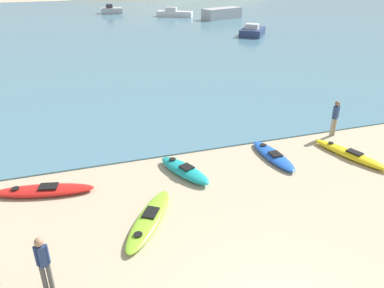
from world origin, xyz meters
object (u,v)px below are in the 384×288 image
object	(u,v)px
person_near_foreground	(43,261)
kayak_on_sand_3	(350,154)
kayak_on_sand_1	(44,190)
moored_boat_0	(174,13)
moored_boat_1	(252,31)
kayak_on_sand_2	(273,156)
person_near_waterline	(335,116)
moored_boat_3	(111,10)
moored_boat_2	(222,13)
kayak_on_sand_4	(149,219)
kayak_on_sand_0	(184,170)

from	to	relation	value
person_near_foreground	kayak_on_sand_3	bearing A→B (deg)	16.56
kayak_on_sand_1	moored_boat_0	bearing A→B (deg)	68.69
kayak_on_sand_3	moored_boat_1	bearing A→B (deg)	72.14
kayak_on_sand_2	person_near_waterline	size ratio (longest dim) A/B	1.71
moored_boat_0	moored_boat_3	xyz separation A→B (m)	(-8.06, 6.47, 0.03)
kayak_on_sand_2	kayak_on_sand_3	size ratio (longest dim) A/B	0.83
person_near_foreground	moored_boat_0	xyz separation A→B (m)	(16.16, 46.55, -0.42)
moored_boat_0	moored_boat_1	size ratio (longest dim) A/B	1.22
person_near_foreground	moored_boat_3	distance (m)	53.63
moored_boat_2	moored_boat_0	bearing A→B (deg)	144.38
kayak_on_sand_1	person_near_waterline	xyz separation A→B (m)	(12.54, 0.99, 0.83)
kayak_on_sand_4	moored_boat_2	bearing A→B (deg)	65.07
kayak_on_sand_4	moored_boat_0	distance (m)	46.65
moored_boat_1	moored_boat_2	xyz separation A→B (m)	(1.73, 12.92, 0.26)
kayak_on_sand_0	kayak_on_sand_1	bearing A→B (deg)	177.21
kayak_on_sand_2	moored_boat_3	xyz separation A→B (m)	(-0.51, 48.65, 0.40)
kayak_on_sand_4	person_near_foreground	xyz separation A→B (m)	(-2.90, -1.82, 0.80)
moored_boat_0	moored_boat_2	xyz separation A→B (m)	(5.65, -4.05, 0.26)
kayak_on_sand_1	person_near_waterline	world-z (taller)	person_near_waterline
kayak_on_sand_2	moored_boat_0	bearing A→B (deg)	79.85
moored_boat_0	moored_boat_2	size ratio (longest dim) A/B	0.83
kayak_on_sand_3	moored_boat_0	bearing A→B (deg)	84.04
kayak_on_sand_1	moored_boat_1	xyz separation A→B (m)	(20.31, 25.06, 0.36)
kayak_on_sand_1	kayak_on_sand_2	size ratio (longest dim) A/B	1.21
kayak_on_sand_0	kayak_on_sand_1	distance (m)	5.02
moored_boat_2	moored_boat_3	distance (m)	17.28
kayak_on_sand_2	kayak_on_sand_3	distance (m)	3.19
kayak_on_sand_0	moored_boat_2	bearing A→B (deg)	65.99
moored_boat_0	moored_boat_2	distance (m)	6.95
kayak_on_sand_1	kayak_on_sand_0	bearing A→B (deg)	-2.79
moored_boat_0	person_near_waterline	bearing A→B (deg)	-95.36
kayak_on_sand_0	person_near_foreground	xyz separation A→B (m)	(-4.78, -4.28, 0.75)
person_near_foreground	kayak_on_sand_1	bearing A→B (deg)	92.93
kayak_on_sand_0	kayak_on_sand_4	size ratio (longest dim) A/B	0.86
kayak_on_sand_0	moored_boat_2	world-z (taller)	moored_boat_2
moored_boat_1	kayak_on_sand_3	bearing A→B (deg)	-107.86
kayak_on_sand_3	kayak_on_sand_4	bearing A→B (deg)	-169.39
kayak_on_sand_3	moored_boat_2	size ratio (longest dim) A/B	0.57
kayak_on_sand_1	moored_boat_1	bearing A→B (deg)	50.98
moored_boat_2	person_near_waterline	bearing A→B (deg)	-104.40
kayak_on_sand_2	moored_boat_0	size ratio (longest dim) A/B	0.57
kayak_on_sand_1	moored_boat_1	world-z (taller)	moored_boat_1
moored_boat_0	kayak_on_sand_4	bearing A→B (deg)	-106.52
kayak_on_sand_1	kayak_on_sand_3	xyz separation A→B (m)	(11.90, -1.05, 0.01)
kayak_on_sand_0	moored_boat_0	distance (m)	43.77
person_near_waterline	moored_boat_1	bearing A→B (deg)	72.11
kayak_on_sand_3	person_near_foreground	distance (m)	12.19
kayak_on_sand_0	person_near_waterline	bearing A→B (deg)	9.32
kayak_on_sand_0	moored_boat_1	size ratio (longest dim) A/B	0.66
kayak_on_sand_3	person_near_waterline	world-z (taller)	person_near_waterline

